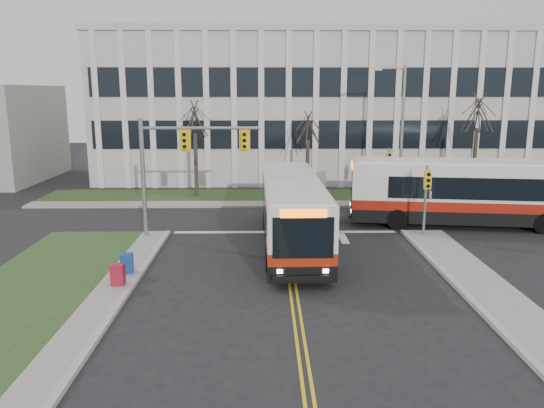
{
  "coord_description": "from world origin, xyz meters",
  "views": [
    {
      "loc": [
        -1.09,
        -19.66,
        7.5
      ],
      "look_at": [
        -0.73,
        6.19,
        2.0
      ],
      "focal_mm": 35.0,
      "sensor_mm": 36.0,
      "label": 1
    }
  ],
  "objects_px": {
    "directory_sign": "(315,182)",
    "newspaper_box_red": "(118,276)",
    "bus_main": "(292,213)",
    "bus_cross": "(474,194)",
    "streetlight": "(400,126)",
    "newspaper_box_blue": "(127,265)"
  },
  "relations": [
    {
      "from": "bus_cross",
      "to": "newspaper_box_red",
      "type": "xyz_separation_m",
      "value": [
        -17.51,
        -9.56,
        -1.34
      ]
    },
    {
      "from": "streetlight",
      "to": "newspaper_box_blue",
      "type": "bearing_deg",
      "value": -134.89
    },
    {
      "from": "bus_cross",
      "to": "newspaper_box_blue",
      "type": "bearing_deg",
      "value": -57.07
    },
    {
      "from": "directory_sign",
      "to": "bus_cross",
      "type": "bearing_deg",
      "value": -44.27
    },
    {
      "from": "streetlight",
      "to": "bus_main",
      "type": "xyz_separation_m",
      "value": [
        -7.78,
        -10.5,
        -3.55
      ]
    },
    {
      "from": "bus_cross",
      "to": "newspaper_box_red",
      "type": "bearing_deg",
      "value": -53.5
    },
    {
      "from": "bus_main",
      "to": "newspaper_box_red",
      "type": "relative_size",
      "value": 13.02
    },
    {
      "from": "streetlight",
      "to": "bus_main",
      "type": "bearing_deg",
      "value": -126.56
    },
    {
      "from": "newspaper_box_red",
      "to": "streetlight",
      "type": "bearing_deg",
      "value": 46.21
    },
    {
      "from": "directory_sign",
      "to": "newspaper_box_red",
      "type": "bearing_deg",
      "value": -117.91
    },
    {
      "from": "streetlight",
      "to": "newspaper_box_blue",
      "type": "xyz_separation_m",
      "value": [
        -14.83,
        -14.89,
        -4.72
      ]
    },
    {
      "from": "newspaper_box_blue",
      "to": "newspaper_box_red",
      "type": "distance_m",
      "value": 1.37
    },
    {
      "from": "directory_sign",
      "to": "bus_main",
      "type": "xyz_separation_m",
      "value": [
        -2.25,
        -11.8,
        0.48
      ]
    },
    {
      "from": "newspaper_box_red",
      "to": "bus_main",
      "type": "bearing_deg",
      "value": 37.85
    },
    {
      "from": "bus_cross",
      "to": "streetlight",
      "type": "bearing_deg",
      "value": -150.36
    },
    {
      "from": "bus_cross",
      "to": "directory_sign",
      "type": "bearing_deg",
      "value": -126.4
    },
    {
      "from": "bus_main",
      "to": "newspaper_box_blue",
      "type": "relative_size",
      "value": 13.02
    },
    {
      "from": "directory_sign",
      "to": "newspaper_box_blue",
      "type": "bearing_deg",
      "value": -119.88
    },
    {
      "from": "streetlight",
      "to": "newspaper_box_red",
      "type": "distance_m",
      "value": 22.51
    },
    {
      "from": "directory_sign",
      "to": "newspaper_box_red",
      "type": "distance_m",
      "value": 19.88
    },
    {
      "from": "streetlight",
      "to": "bus_main",
      "type": "distance_m",
      "value": 13.54
    },
    {
      "from": "bus_cross",
      "to": "bus_main",
      "type": "bearing_deg",
      "value": -62.19
    }
  ]
}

